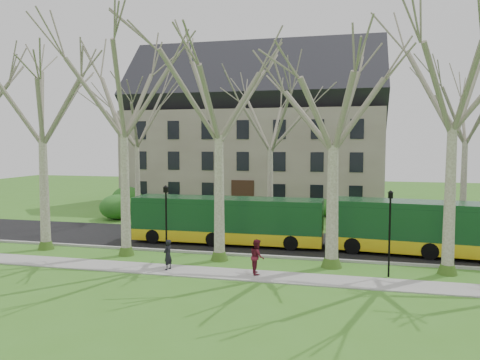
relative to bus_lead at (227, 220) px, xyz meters
name	(u,v)px	position (x,y,z in m)	size (l,w,h in m)	color
ground	(274,265)	(3.94, -4.51, -1.64)	(120.00, 120.00, 0.00)	#3F7A22
sidewalk	(266,276)	(3.94, -7.01, -1.61)	(70.00, 2.00, 0.06)	gray
road	(288,243)	(3.94, 0.99, -1.61)	(80.00, 8.00, 0.06)	black
curb	(279,257)	(3.94, -3.01, -1.57)	(80.00, 0.25, 0.14)	#A5A39E
building	(255,131)	(-2.06, 19.49, 6.43)	(26.50, 12.20, 16.00)	gray
tree_row_verge	(276,138)	(3.94, -4.21, 5.36)	(49.00, 7.00, 14.00)	gray
tree_row_far	(281,153)	(2.61, 6.49, 4.36)	(33.00, 7.00, 12.00)	gray
lamp_row	(272,222)	(3.94, -5.51, 0.94)	(36.22, 0.22, 4.30)	black
hedges	(247,209)	(-0.73, 9.49, -0.64)	(30.60, 8.60, 2.00)	#154C1B
bus_lead	(227,220)	(0.00, 0.00, 0.00)	(12.61, 2.63, 3.15)	#113D1C
bus_follow	(441,228)	(13.27, -0.41, 0.07)	(13.19, 2.75, 3.30)	#113D1C
pedestrian_a	(168,255)	(-1.35, -7.05, -0.78)	(0.58, 0.38, 1.60)	black
pedestrian_b	(257,257)	(3.40, -6.72, -0.68)	(0.87, 0.68, 1.79)	maroon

